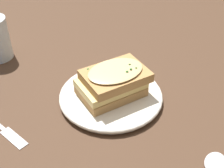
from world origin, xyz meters
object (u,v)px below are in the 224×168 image
Objects in this scene: sandwich at (113,83)px; fork at (4,129)px; dinner_plate at (112,97)px; spoon at (214,166)px.

fork is at bearing -33.82° from sandwich.
dinner_plate reaches higher than fork.
sandwich is 0.26m from fork.
fork is (0.21, -0.14, -0.01)m from dinner_plate.
fork is (0.21, -0.14, -0.05)m from sandwich.
dinner_plate is 0.25m from fork.
spoon is at bearing 77.24° from dinner_plate.
dinner_plate is at bearing 154.80° from fork.
spoon is (-0.15, 0.41, 0.00)m from fork.
sandwich is 1.11× the size of spoon.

